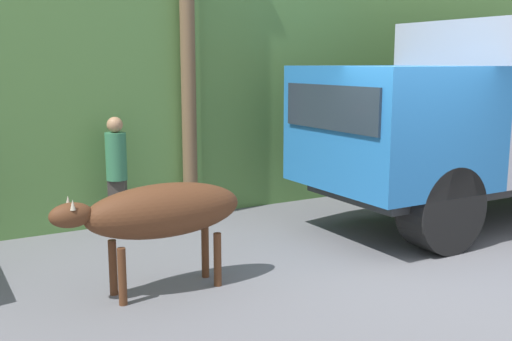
# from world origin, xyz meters

# --- Properties ---
(ground_plane) EXTENTS (60.00, 60.00, 0.00)m
(ground_plane) POSITION_xyz_m (0.00, 0.00, 0.00)
(ground_plane) COLOR slate
(hillside_embankment) EXTENTS (32.00, 5.96, 3.99)m
(hillside_embankment) POSITION_xyz_m (0.00, 7.04, 1.99)
(hillside_embankment) COLOR #568442
(hillside_embankment) RESTS_ON ground_plane
(brown_cow) EXTENTS (2.14, 0.60, 1.23)m
(brown_cow) POSITION_xyz_m (-3.12, 1.10, 0.91)
(brown_cow) COLOR #512D19
(brown_cow) RESTS_ON ground_plane
(pedestrian_on_hill) EXTENTS (0.42, 0.42, 1.75)m
(pedestrian_on_hill) POSITION_xyz_m (-2.84, 3.64, 0.98)
(pedestrian_on_hill) COLOR #38332D
(pedestrian_on_hill) RESTS_ON ground_plane
(utility_pole) EXTENTS (0.90, 0.24, 6.23)m
(utility_pole) POSITION_xyz_m (-1.54, 3.90, 3.22)
(utility_pole) COLOR brown
(utility_pole) RESTS_ON ground_plane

